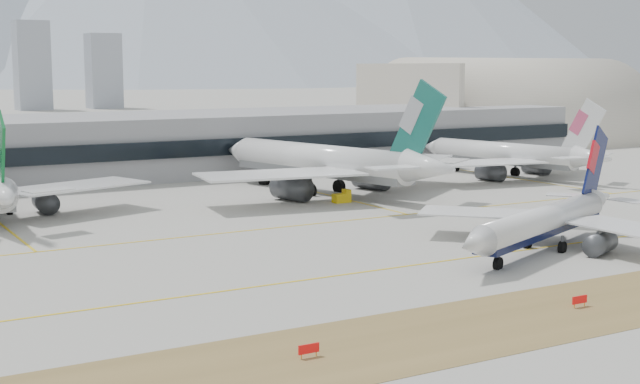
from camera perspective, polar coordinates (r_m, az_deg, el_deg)
ground at (r=121.51m, az=0.13°, el=-4.87°), size 3000.00×3000.00×0.00m
taxiing_airliner at (r=137.12m, az=14.38°, el=-1.81°), size 50.25×42.53×17.77m
widebody_cathay at (r=189.51m, az=0.57°, el=1.85°), size 68.51×68.25×25.10m
widebody_china_air at (r=224.03m, az=12.11°, el=2.29°), size 55.34×55.03×20.19m
terminal at (r=226.07m, az=-14.69°, el=2.80°), size 280.00×43.10×15.00m
hangar at (r=320.81m, az=11.97°, el=3.05°), size 91.00×60.00×60.00m
hold_sign_left at (r=84.87m, az=-0.72°, el=-10.01°), size 2.20×0.15×1.35m
hold_sign_right at (r=106.03m, az=16.28°, el=-6.64°), size 2.20×0.15×1.35m
gse_c at (r=178.95m, az=1.43°, el=-0.34°), size 3.55×2.00×2.60m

